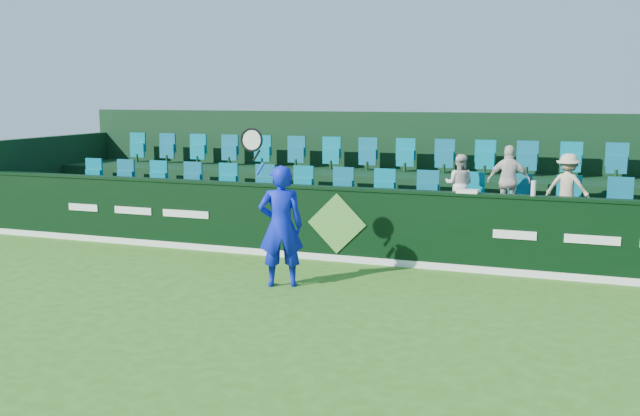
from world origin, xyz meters
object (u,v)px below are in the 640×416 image
at_px(spectator_middle, 509,181).
at_px(tennis_player, 281,225).
at_px(drinks_bottle, 533,188).
at_px(spectator_right, 568,187).
at_px(spectator_left, 459,184).
at_px(towel, 467,191).

bearing_deg(spectator_middle, tennis_player, 41.94).
relative_size(tennis_player, drinks_bottle, 10.17).
bearing_deg(tennis_player, drinks_bottle, 28.29).
relative_size(tennis_player, spectator_middle, 1.98).
bearing_deg(drinks_bottle, spectator_right, 65.08).
height_order(tennis_player, spectator_right, tennis_player).
height_order(spectator_left, spectator_middle, spectator_middle).
bearing_deg(drinks_bottle, spectator_left, 140.92).
distance_m(spectator_left, spectator_middle, 0.90).
height_order(tennis_player, drinks_bottle, tennis_player).
bearing_deg(towel, spectator_left, 105.53).
bearing_deg(towel, tennis_player, -142.79).
bearing_deg(tennis_player, spectator_right, 36.46).
bearing_deg(tennis_player, towel, 37.21).
height_order(spectator_left, drinks_bottle, spectator_left).
height_order(spectator_middle, spectator_right, spectator_middle).
distance_m(spectator_left, drinks_bottle, 1.78).
xyz_separation_m(tennis_player, towel, (2.60, 1.97, 0.41)).
relative_size(spectator_left, spectator_right, 0.95).
xyz_separation_m(spectator_middle, towel, (-0.58, -1.12, -0.07)).
distance_m(spectator_left, towel, 1.16).
relative_size(spectator_middle, drinks_bottle, 5.14).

